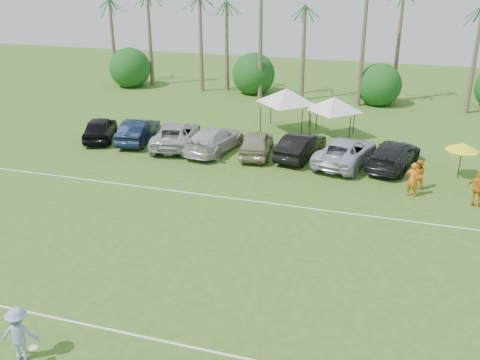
% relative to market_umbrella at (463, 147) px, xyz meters
% --- Properties ---
extents(field_lines, '(80.00, 12.10, 0.01)m').
position_rel_market_umbrella_xyz_m(field_lines, '(-11.84, -12.84, -1.98)').
color(field_lines, white).
rests_on(field_lines, ground).
extents(palm_tree_0, '(2.40, 2.40, 8.90)m').
position_rel_market_umbrella_xyz_m(palm_tree_0, '(-33.84, 17.16, 5.49)').
color(palm_tree_0, brown).
rests_on(palm_tree_0, ground).
extents(palm_tree_1, '(2.40, 2.40, 9.90)m').
position_rel_market_umbrella_xyz_m(palm_tree_1, '(-28.84, 17.16, 6.36)').
color(palm_tree_1, brown).
rests_on(palm_tree_1, ground).
extents(palm_tree_4, '(2.40, 2.40, 8.90)m').
position_rel_market_umbrella_xyz_m(palm_tree_4, '(-15.84, 17.16, 5.49)').
color(palm_tree_4, brown).
rests_on(palm_tree_4, ground).
extents(palm_tree_5, '(2.40, 2.40, 9.90)m').
position_rel_market_umbrella_xyz_m(palm_tree_5, '(-11.84, 17.16, 6.36)').
color(palm_tree_5, brown).
rests_on(palm_tree_5, ground).
extents(palm_tree_8, '(2.40, 2.40, 8.90)m').
position_rel_market_umbrella_xyz_m(palm_tree_8, '(1.16, 17.16, 5.49)').
color(palm_tree_8, brown).
rests_on(palm_tree_8, ground).
extents(bush_tree_0, '(4.00, 4.00, 4.00)m').
position_rel_market_umbrella_xyz_m(bush_tree_0, '(-30.84, 18.16, -0.19)').
color(bush_tree_0, brown).
rests_on(bush_tree_0, ground).
extents(bush_tree_1, '(4.00, 4.00, 4.00)m').
position_rel_market_umbrella_xyz_m(bush_tree_1, '(-17.84, 18.16, -0.19)').
color(bush_tree_1, brown).
rests_on(bush_tree_1, ground).
extents(bush_tree_2, '(4.00, 4.00, 4.00)m').
position_rel_market_umbrella_xyz_m(bush_tree_2, '(-5.84, 18.16, -0.19)').
color(bush_tree_2, brown).
rests_on(bush_tree_2, ground).
extents(sideline_player_a, '(0.75, 0.54, 1.94)m').
position_rel_market_umbrella_xyz_m(sideline_player_a, '(-2.64, -3.53, -1.02)').
color(sideline_player_a, orange).
rests_on(sideline_player_a, ground).
extents(sideline_player_b, '(0.91, 0.75, 1.75)m').
position_rel_market_umbrella_xyz_m(sideline_player_b, '(-2.35, -2.38, -1.12)').
color(sideline_player_b, orange).
rests_on(sideline_player_b, ground).
extents(sideline_player_c, '(1.26, 0.78, 2.00)m').
position_rel_market_umbrella_xyz_m(sideline_player_c, '(0.66, -3.93, -0.99)').
color(sideline_player_c, orange).
rests_on(sideline_player_c, ground).
extents(canopy_tent_left, '(4.75, 4.75, 3.85)m').
position_rel_market_umbrella_xyz_m(canopy_tent_left, '(-11.99, 6.27, 1.30)').
color(canopy_tent_left, black).
rests_on(canopy_tent_left, ground).
extents(canopy_tent_right, '(4.33, 4.33, 3.51)m').
position_rel_market_umbrella_xyz_m(canopy_tent_right, '(-8.39, 5.85, 1.02)').
color(canopy_tent_right, black).
rests_on(canopy_tent_right, ground).
extents(market_umbrella, '(1.99, 1.99, 2.22)m').
position_rel_market_umbrella_xyz_m(market_umbrella, '(0.00, 0.00, 0.00)').
color(market_umbrella, black).
rests_on(market_umbrella, ground).
extents(frisbee_player, '(1.39, 1.03, 1.92)m').
position_rel_market_umbrella_xyz_m(frisbee_player, '(-14.54, -20.95, -1.03)').
color(frisbee_player, '#939BD0').
rests_on(frisbee_player, ground).
extents(parked_car_0, '(3.58, 5.27, 1.66)m').
position_rel_market_umbrella_xyz_m(parked_car_0, '(-24.39, 0.30, -1.16)').
color(parked_car_0, black).
rests_on(parked_car_0, ground).
extents(parked_car_1, '(2.49, 5.26, 1.66)m').
position_rel_market_umbrella_xyz_m(parked_car_1, '(-21.45, 0.60, -1.16)').
color(parked_car_1, black).
rests_on(parked_car_1, ground).
extents(parked_car_2, '(3.97, 6.44, 1.66)m').
position_rel_market_umbrella_xyz_m(parked_car_2, '(-18.51, 0.55, -1.16)').
color(parked_car_2, '#A5A6AB').
rests_on(parked_car_2, ground).
extents(parked_car_3, '(3.10, 6.00, 1.66)m').
position_rel_market_umbrella_xyz_m(parked_car_3, '(-15.58, 0.31, -1.16)').
color(parked_car_3, '#BBBBBB').
rests_on(parked_car_3, ground).
extents(parked_car_4, '(2.65, 5.12, 1.66)m').
position_rel_market_umbrella_xyz_m(parked_car_4, '(-12.64, 0.42, -1.16)').
color(parked_car_4, gray).
rests_on(parked_car_4, ground).
extents(parked_car_5, '(2.68, 5.29, 1.66)m').
position_rel_market_umbrella_xyz_m(parked_car_5, '(-9.70, 0.71, -1.16)').
color(parked_car_5, black).
rests_on(parked_car_5, ground).
extents(parked_car_6, '(3.96, 6.44, 1.66)m').
position_rel_market_umbrella_xyz_m(parked_car_6, '(-6.76, 0.45, -1.16)').
color(parked_car_6, '#AEB3BF').
rests_on(parked_car_6, ground).
extents(parked_car_7, '(3.58, 6.12, 1.66)m').
position_rel_market_umbrella_xyz_m(parked_car_7, '(-3.82, 0.80, -1.16)').
color(parked_car_7, black).
rests_on(parked_car_7, ground).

